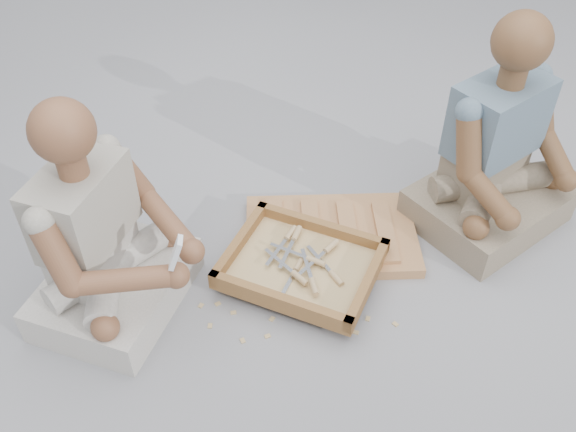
{
  "coord_description": "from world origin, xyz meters",
  "views": [
    {
      "loc": [
        -0.04,
        -1.41,
        1.76
      ],
      "look_at": [
        -0.11,
        0.17,
        0.3
      ],
      "focal_mm": 40.0,
      "sensor_mm": 36.0,
      "label": 1
    }
  ],
  "objects_px": {
    "carved_panel": "(331,235)",
    "craftsman": "(103,245)",
    "tool_tray": "(302,265)",
    "companion": "(496,160)"
  },
  "relations": [
    {
      "from": "tool_tray",
      "to": "carved_panel",
      "type": "bearing_deg",
      "value": 62.4
    },
    {
      "from": "carved_panel",
      "to": "craftsman",
      "type": "bearing_deg",
      "value": -155.39
    },
    {
      "from": "craftsman",
      "to": "companion",
      "type": "bearing_deg",
      "value": 126.96
    },
    {
      "from": "tool_tray",
      "to": "companion",
      "type": "distance_m",
      "value": 0.83
    },
    {
      "from": "carved_panel",
      "to": "companion",
      "type": "bearing_deg",
      "value": 14.65
    },
    {
      "from": "carved_panel",
      "to": "tool_tray",
      "type": "height_order",
      "value": "tool_tray"
    },
    {
      "from": "craftsman",
      "to": "companion",
      "type": "distance_m",
      "value": 1.44
    },
    {
      "from": "companion",
      "to": "carved_panel",
      "type": "bearing_deg",
      "value": -25.66
    },
    {
      "from": "carved_panel",
      "to": "craftsman",
      "type": "distance_m",
      "value": 0.86
    },
    {
      "from": "tool_tray",
      "to": "companion",
      "type": "height_order",
      "value": "companion"
    }
  ]
}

